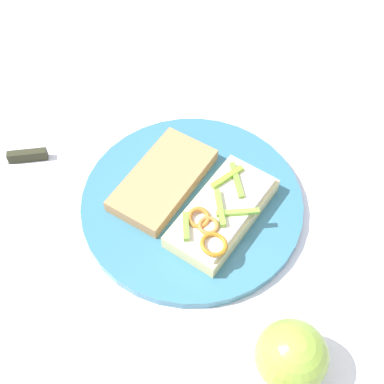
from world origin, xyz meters
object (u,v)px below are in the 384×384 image
at_px(plate, 192,203).
at_px(bread_slice_side, 163,180).
at_px(sandwich, 222,212).
at_px(apple_3, 291,356).
at_px(knife, 20,157).

xyz_separation_m(plate, bread_slice_side, (0.02, -0.04, 0.02)).
height_order(sandwich, bread_slice_side, sandwich).
relative_size(plate, apple_3, 3.75).
height_order(bread_slice_side, knife, bread_slice_side).
height_order(sandwich, apple_3, apple_3).
xyz_separation_m(plate, sandwich, (-0.02, 0.05, 0.02)).
relative_size(plate, knife, 2.63).
height_order(sandwich, knife, sandwich).
xyz_separation_m(sandwich, bread_slice_side, (0.04, -0.09, -0.01)).
relative_size(sandwich, bread_slice_side, 1.15).
relative_size(sandwich, knife, 1.57).
bearing_deg(knife, sandwich, 151.48).
distance_m(plate, apple_3, 0.25).
bearing_deg(apple_3, knife, -69.60).
xyz_separation_m(bread_slice_side, apple_3, (-0.01, 0.30, 0.02)).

